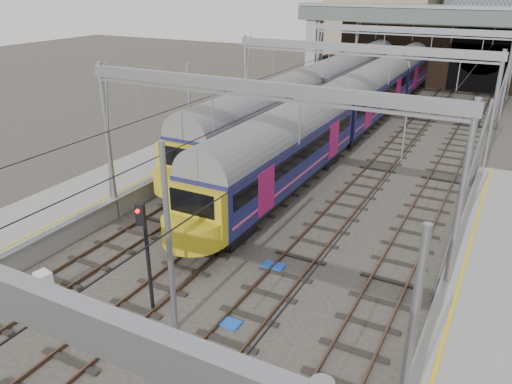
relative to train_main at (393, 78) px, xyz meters
The scene contains 12 objects.
ground 40.84m from the train_main, 87.19° to the right, with size 160.00×160.00×0.00m, color #38332D.
tracks 25.92m from the train_main, 85.55° to the right, with size 14.40×80.00×0.22m.
overhead_line 19.73m from the train_main, 84.06° to the right, with size 16.80×80.00×8.00m.
retaining_wall 11.85m from the train_main, 73.14° to the left, with size 28.00×2.75×9.00m.
overbridge 7.33m from the train_main, 69.29° to the left, with size 28.00×3.00×9.25m.
train_main is the anchor object (origin of this frame).
train_second 5.42m from the train_main, 137.52° to the right, with size 3.05×52.79×5.16m.
signal_near_centre 38.18m from the train_main, 89.27° to the right, with size 0.35×0.45×4.40m.
relay_cabinet 39.82m from the train_main, 95.05° to the right, with size 0.61×0.51×1.21m, color silver.
equip_cover_a 33.61m from the train_main, 84.42° to the right, with size 0.94×0.67×0.11m, color blue.
equip_cover_b 39.61m from the train_main, 87.94° to the right, with size 0.97×0.69×0.11m, color blue.
equip_cover_c 37.85m from the train_main, 84.54° to the right, with size 0.76×0.54×0.09m, color blue.
Camera 1 is at (9.33, -9.47, 11.46)m, focal length 35.00 mm.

